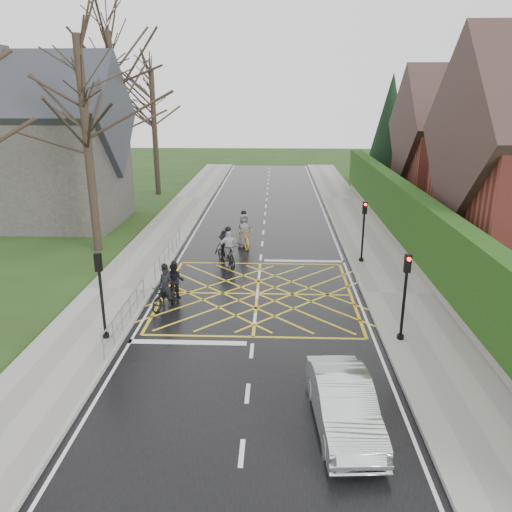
# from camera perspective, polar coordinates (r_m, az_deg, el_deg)

# --- Properties ---
(ground) EXTENTS (120.00, 120.00, 0.00)m
(ground) POSITION_cam_1_polar(r_m,az_deg,el_deg) (21.50, 0.15, -4.36)
(ground) COLOR #1E3110
(ground) RESTS_ON ground
(road) EXTENTS (9.00, 80.00, 0.01)m
(road) POSITION_cam_1_polar(r_m,az_deg,el_deg) (21.50, 0.15, -4.34)
(road) COLOR black
(road) RESTS_ON ground
(sidewalk_right) EXTENTS (3.00, 80.00, 0.15)m
(sidewalk_right) POSITION_cam_1_polar(r_m,az_deg,el_deg) (22.10, 15.94, -4.25)
(sidewalk_right) COLOR gray
(sidewalk_right) RESTS_ON ground
(sidewalk_left) EXTENTS (3.00, 80.00, 0.15)m
(sidewalk_left) POSITION_cam_1_polar(r_m,az_deg,el_deg) (22.50, -15.34, -3.79)
(sidewalk_left) COLOR gray
(sidewalk_left) RESTS_ON ground
(stone_wall) EXTENTS (0.50, 38.00, 0.70)m
(stone_wall) POSITION_cam_1_polar(r_m,az_deg,el_deg) (27.92, 16.73, 0.95)
(stone_wall) COLOR slate
(stone_wall) RESTS_ON ground
(hedge) EXTENTS (0.90, 38.00, 2.80)m
(hedge) POSITION_cam_1_polar(r_m,az_deg,el_deg) (27.48, 17.06, 4.44)
(hedge) COLOR #12370F
(hedge) RESTS_ON stone_wall
(house_far) EXTENTS (9.80, 8.80, 10.30)m
(house_far) POSITION_cam_1_polar(r_m,az_deg,el_deg) (40.56, 22.96, 11.25)
(house_far) COLOR maroon
(house_far) RESTS_ON ground
(conifer) EXTENTS (4.60, 4.60, 10.00)m
(conifer) POSITION_cam_1_polar(r_m,az_deg,el_deg) (47.05, 14.99, 13.58)
(conifer) COLOR black
(conifer) RESTS_ON ground
(church) EXTENTS (8.80, 7.80, 11.00)m
(church) POSITION_cam_1_polar(r_m,az_deg,el_deg) (35.07, -22.21, 11.42)
(church) COLOR #2D2B28
(church) RESTS_ON ground
(tree_near) EXTENTS (9.24, 9.24, 11.44)m
(tree_near) POSITION_cam_1_polar(r_m,az_deg,el_deg) (27.64, -19.16, 16.52)
(tree_near) COLOR black
(tree_near) RESTS_ON ground
(tree_mid) EXTENTS (10.08, 10.08, 12.48)m
(tree_mid) POSITION_cam_1_polar(r_m,az_deg,el_deg) (35.53, -16.12, 18.10)
(tree_mid) COLOR black
(tree_mid) RESTS_ON ground
(tree_far) EXTENTS (8.40, 8.40, 10.40)m
(tree_far) POSITION_cam_1_polar(r_m,az_deg,el_deg) (43.06, -11.67, 16.38)
(tree_far) COLOR black
(tree_far) RESTS_ON ground
(railing_south) EXTENTS (0.05, 5.04, 1.03)m
(railing_south) POSITION_cam_1_polar(r_m,az_deg,el_deg) (18.76, -14.68, -5.87)
(railing_south) COLOR slate
(railing_south) RESTS_ON ground
(railing_north) EXTENTS (0.05, 6.04, 1.03)m
(railing_north) POSITION_cam_1_polar(r_m,az_deg,el_deg) (25.56, -9.98, 0.93)
(railing_north) COLOR slate
(railing_north) RESTS_ON ground
(traffic_light_ne) EXTENTS (0.24, 0.31, 3.21)m
(traffic_light_ne) POSITION_cam_1_polar(r_m,az_deg,el_deg) (25.31, 12.14, 2.68)
(traffic_light_ne) COLOR black
(traffic_light_ne) RESTS_ON ground
(traffic_light_se) EXTENTS (0.24, 0.31, 3.21)m
(traffic_light_se) POSITION_cam_1_polar(r_m,az_deg,el_deg) (17.52, 16.58, -4.65)
(traffic_light_se) COLOR black
(traffic_light_se) RESTS_ON ground
(traffic_light_sw) EXTENTS (0.24, 0.31, 3.21)m
(traffic_light_sw) POSITION_cam_1_polar(r_m,az_deg,el_deg) (17.69, -17.21, -4.49)
(traffic_light_sw) COLOR black
(traffic_light_sw) RESTS_ON ground
(cyclist_rear) EXTENTS (1.24, 1.99, 1.82)m
(cyclist_rear) POSITION_cam_1_polar(r_m,az_deg,el_deg) (20.36, -10.30, -4.19)
(cyclist_rear) COLOR black
(cyclist_rear) RESTS_ON ground
(cyclist_back) EXTENTS (0.77, 1.68, 1.67)m
(cyclist_back) POSITION_cam_1_polar(r_m,az_deg,el_deg) (21.08, -9.24, -3.24)
(cyclist_back) COLOR black
(cyclist_back) RESTS_ON ground
(cyclist_mid) EXTENTS (1.28, 1.83, 1.69)m
(cyclist_mid) POSITION_cam_1_polar(r_m,az_deg,el_deg) (25.29, -3.66, 0.58)
(cyclist_mid) COLOR black
(cyclist_mid) RESTS_ON ground
(cyclist_front) EXTENTS (1.33, 2.09, 2.03)m
(cyclist_front) POSITION_cam_1_polar(r_m,az_deg,el_deg) (24.71, -3.19, 0.49)
(cyclist_front) COLOR black
(cyclist_front) RESTS_ON ground
(cyclist_lead) EXTENTS (1.38, 2.26, 2.07)m
(cyclist_lead) POSITION_cam_1_polar(r_m,az_deg,el_deg) (27.88, -1.41, 2.50)
(cyclist_lead) COLOR orange
(cyclist_lead) RESTS_ON ground
(car) EXTENTS (1.73, 4.17, 1.34)m
(car) POSITION_cam_1_polar(r_m,az_deg,el_deg) (13.44, 10.01, -16.34)
(car) COLOR silver
(car) RESTS_ON ground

